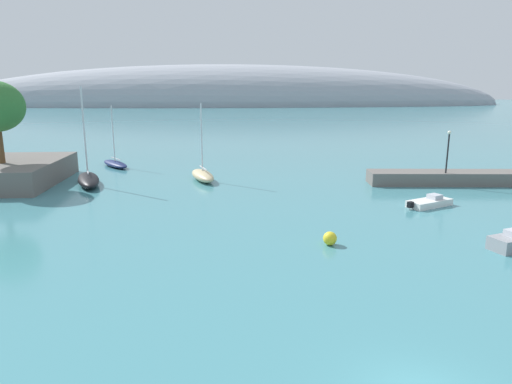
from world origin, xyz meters
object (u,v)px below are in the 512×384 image
Objects in this scene: sailboat_black_near_shore at (88,179)px; mooring_buoy_yellow at (330,238)px; sailboat_navy_mid_mooring at (115,163)px; harbor_lamp_post at (448,147)px; sailboat_sand_outer_mooring at (203,175)px; motorboat_white_foreground at (429,202)px.

mooring_buoy_yellow is at bearing 28.20° from sailboat_black_near_shore.
sailboat_navy_mid_mooring is at bearing 160.32° from sailboat_black_near_shore.
mooring_buoy_yellow is 0.21× the size of harbor_lamp_post.
sailboat_sand_outer_mooring reaches higher than harbor_lamp_post.
mooring_buoy_yellow is 23.27m from harbor_lamp_post.
motorboat_white_foreground is 5.04× the size of mooring_buoy_yellow.
harbor_lamp_post is (36.28, -13.87, 3.57)m from sailboat_navy_mid_mooring.
sailboat_navy_mid_mooring reaches higher than mooring_buoy_yellow.
harbor_lamp_post is at bearing 67.04° from sailboat_black_near_shore.
mooring_buoy_yellow is at bearing -173.84° from sailboat_sand_outer_mooring.
sailboat_sand_outer_mooring reaches higher than motorboat_white_foreground.
mooring_buoy_yellow is (9.12, -21.24, -0.15)m from sailboat_sand_outer_mooring.
sailboat_sand_outer_mooring is at bearing 123.08° from motorboat_white_foreground.
sailboat_navy_mid_mooring is at bearing 120.05° from motorboat_white_foreground.
sailboat_navy_mid_mooring is 14.79m from sailboat_sand_outer_mooring.
motorboat_white_foreground is (31.48, -10.69, -0.29)m from sailboat_black_near_shore.
sailboat_black_near_shore is 1.31× the size of sailboat_navy_mid_mooring.
mooring_buoy_yellow is at bearing -179.87° from sailboat_navy_mid_mooring.
sailboat_navy_mid_mooring is 0.93× the size of sailboat_sand_outer_mooring.
harbor_lamp_post is (5.07, 7.71, 3.67)m from motorboat_white_foreground.
harbor_lamp_post is (36.55, -2.98, 3.38)m from sailboat_black_near_shore.
sailboat_navy_mid_mooring is at bearing 123.84° from mooring_buoy_yellow.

